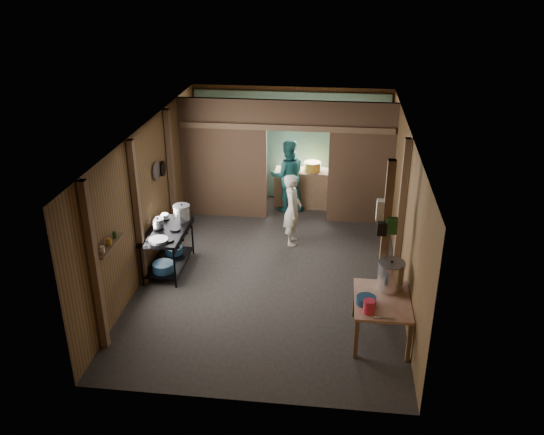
# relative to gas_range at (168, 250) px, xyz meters

# --- Properties ---
(floor) EXTENTS (4.50, 7.00, 0.00)m
(floor) POSITION_rel_gas_range_xyz_m (1.88, 0.28, -0.40)
(floor) COLOR black
(floor) RESTS_ON ground
(ceiling) EXTENTS (4.50, 7.00, 0.00)m
(ceiling) POSITION_rel_gas_range_xyz_m (1.88, 0.28, 2.20)
(ceiling) COLOR #4E4A45
(ceiling) RESTS_ON ground
(wall_back) EXTENTS (4.50, 0.00, 2.60)m
(wall_back) POSITION_rel_gas_range_xyz_m (1.88, 3.78, 0.90)
(wall_back) COLOR brown
(wall_back) RESTS_ON ground
(wall_front) EXTENTS (4.50, 0.00, 2.60)m
(wall_front) POSITION_rel_gas_range_xyz_m (1.88, -3.22, 0.90)
(wall_front) COLOR brown
(wall_front) RESTS_ON ground
(wall_left) EXTENTS (0.00, 7.00, 2.60)m
(wall_left) POSITION_rel_gas_range_xyz_m (-0.37, 0.28, 0.90)
(wall_left) COLOR brown
(wall_left) RESTS_ON ground
(wall_right) EXTENTS (0.00, 7.00, 2.60)m
(wall_right) POSITION_rel_gas_range_xyz_m (4.13, 0.28, 0.90)
(wall_right) COLOR brown
(wall_right) RESTS_ON ground
(partition_left) EXTENTS (1.85, 0.10, 2.60)m
(partition_left) POSITION_rel_gas_range_xyz_m (0.55, 2.48, 0.90)
(partition_left) COLOR #4C3824
(partition_left) RESTS_ON floor
(partition_right) EXTENTS (1.35, 0.10, 2.60)m
(partition_right) POSITION_rel_gas_range_xyz_m (3.46, 2.48, 0.90)
(partition_right) COLOR #4C3824
(partition_right) RESTS_ON floor
(partition_header) EXTENTS (1.30, 0.10, 0.60)m
(partition_header) POSITION_rel_gas_range_xyz_m (2.13, 2.48, 1.90)
(partition_header) COLOR #4C3824
(partition_header) RESTS_ON wall_back
(turquoise_panel) EXTENTS (4.40, 0.06, 2.50)m
(turquoise_panel) POSITION_rel_gas_range_xyz_m (1.88, 3.72, 0.85)
(turquoise_panel) COLOR #68B1AD
(turquoise_panel) RESTS_ON wall_back
(back_counter) EXTENTS (1.20, 0.50, 0.85)m
(back_counter) POSITION_rel_gas_range_xyz_m (2.18, 3.23, 0.03)
(back_counter) COLOR #816043
(back_counter) RESTS_ON floor
(wall_clock) EXTENTS (0.20, 0.03, 0.20)m
(wall_clock) POSITION_rel_gas_range_xyz_m (2.13, 3.68, 1.50)
(wall_clock) COLOR beige
(wall_clock) RESTS_ON wall_back
(post_left_a) EXTENTS (0.10, 0.12, 2.60)m
(post_left_a) POSITION_rel_gas_range_xyz_m (-0.30, -2.32, 0.90)
(post_left_a) COLOR #816043
(post_left_a) RESTS_ON floor
(post_left_b) EXTENTS (0.10, 0.12, 2.60)m
(post_left_b) POSITION_rel_gas_range_xyz_m (-0.30, -0.52, 0.90)
(post_left_b) COLOR #816043
(post_left_b) RESTS_ON floor
(post_left_c) EXTENTS (0.10, 0.12, 2.60)m
(post_left_c) POSITION_rel_gas_range_xyz_m (-0.30, 1.48, 0.90)
(post_left_c) COLOR #816043
(post_left_c) RESTS_ON floor
(post_right) EXTENTS (0.10, 0.12, 2.60)m
(post_right) POSITION_rel_gas_range_xyz_m (4.06, 0.08, 0.90)
(post_right) COLOR #816043
(post_right) RESTS_ON floor
(post_free) EXTENTS (0.12, 0.12, 2.60)m
(post_free) POSITION_rel_gas_range_xyz_m (3.73, -1.02, 0.90)
(post_free) COLOR #816043
(post_free) RESTS_ON floor
(cross_beam) EXTENTS (4.40, 0.12, 0.12)m
(cross_beam) POSITION_rel_gas_range_xyz_m (1.88, 2.43, 1.65)
(cross_beam) COLOR #816043
(cross_beam) RESTS_ON wall_left
(pan_lid_big) EXTENTS (0.03, 0.34, 0.34)m
(pan_lid_big) POSITION_rel_gas_range_xyz_m (-0.33, 0.68, 1.25)
(pan_lid_big) COLOR slate
(pan_lid_big) RESTS_ON wall_left
(pan_lid_small) EXTENTS (0.03, 0.30, 0.30)m
(pan_lid_small) POSITION_rel_gas_range_xyz_m (-0.33, 1.08, 1.15)
(pan_lid_small) COLOR black
(pan_lid_small) RESTS_ON wall_left
(wall_shelf) EXTENTS (0.14, 0.80, 0.03)m
(wall_shelf) POSITION_rel_gas_range_xyz_m (-0.27, -1.82, 1.00)
(wall_shelf) COLOR #816043
(wall_shelf) RESTS_ON wall_left
(jar_white) EXTENTS (0.07, 0.07, 0.10)m
(jar_white) POSITION_rel_gas_range_xyz_m (-0.27, -2.07, 1.07)
(jar_white) COLOR beige
(jar_white) RESTS_ON wall_shelf
(jar_yellow) EXTENTS (0.08, 0.08, 0.10)m
(jar_yellow) POSITION_rel_gas_range_xyz_m (-0.27, -1.82, 1.07)
(jar_yellow) COLOR #BD8A2C
(jar_yellow) RESTS_ON wall_shelf
(jar_green) EXTENTS (0.06, 0.06, 0.10)m
(jar_green) POSITION_rel_gas_range_xyz_m (-0.27, -1.60, 1.07)
(jar_green) COLOR #1C4C1E
(jar_green) RESTS_ON wall_shelf
(bag_white) EXTENTS (0.22, 0.15, 0.32)m
(bag_white) POSITION_rel_gas_range_xyz_m (3.68, -0.94, 1.38)
(bag_white) COLOR beige
(bag_white) RESTS_ON post_free
(bag_green) EXTENTS (0.16, 0.12, 0.24)m
(bag_green) POSITION_rel_gas_range_xyz_m (3.80, -1.08, 1.20)
(bag_green) COLOR #1C4C1E
(bag_green) RESTS_ON post_free
(bag_black) EXTENTS (0.14, 0.10, 0.20)m
(bag_black) POSITION_rel_gas_range_xyz_m (3.66, -1.10, 1.15)
(bag_black) COLOR black
(bag_black) RESTS_ON post_free
(gas_range) EXTENTS (0.69, 1.35, 0.80)m
(gas_range) POSITION_rel_gas_range_xyz_m (0.00, 0.00, 0.00)
(gas_range) COLOR black
(gas_range) RESTS_ON floor
(prep_table) EXTENTS (0.82, 1.12, 0.66)m
(prep_table) POSITION_rel_gas_range_xyz_m (3.71, -1.62, -0.07)
(prep_table) COLOR tan
(prep_table) RESTS_ON floor
(stove_pot_large) EXTENTS (0.31, 0.31, 0.31)m
(stove_pot_large) POSITION_rel_gas_range_xyz_m (0.17, 0.44, 0.54)
(stove_pot_large) COLOR silver
(stove_pot_large) RESTS_ON gas_range
(stove_pot_med) EXTENTS (0.30, 0.30, 0.20)m
(stove_pot_med) POSITION_rel_gas_range_xyz_m (-0.17, 0.05, 0.48)
(stove_pot_med) COLOR silver
(stove_pot_med) RESTS_ON gas_range
(stove_saucepan) EXTENTS (0.18, 0.18, 0.10)m
(stove_saucepan) POSITION_rel_gas_range_xyz_m (-0.17, 0.43, 0.45)
(stove_saucepan) COLOR silver
(stove_saucepan) RESTS_ON gas_range
(frying_pan) EXTENTS (0.51, 0.64, 0.08)m
(frying_pan) POSITION_rel_gas_range_xyz_m (0.00, -0.47, 0.43)
(frying_pan) COLOR slate
(frying_pan) RESTS_ON gas_range
(blue_tub_front) EXTENTS (0.38, 0.38, 0.16)m
(blue_tub_front) POSITION_rel_gas_range_xyz_m (0.00, -0.35, -0.17)
(blue_tub_front) COLOR navy
(blue_tub_front) RESTS_ON gas_range
(blue_tub_back) EXTENTS (0.33, 0.33, 0.13)m
(blue_tub_back) POSITION_rel_gas_range_xyz_m (0.00, 0.32, -0.18)
(blue_tub_back) COLOR navy
(blue_tub_back) RESTS_ON gas_range
(stock_pot) EXTENTS (0.47, 0.47, 0.47)m
(stock_pot) POSITION_rel_gas_range_xyz_m (3.83, -1.31, 0.48)
(stock_pot) COLOR silver
(stock_pot) RESTS_ON prep_table
(wash_basin) EXTENTS (0.35, 0.35, 0.11)m
(wash_basin) POSITION_rel_gas_range_xyz_m (3.47, -1.77, 0.32)
(wash_basin) COLOR navy
(wash_basin) RESTS_ON prep_table
(pink_bucket) EXTENTS (0.19, 0.19, 0.20)m
(pink_bucket) POSITION_rel_gas_range_xyz_m (3.50, -1.99, 0.36)
(pink_bucket) COLOR #E52D4B
(pink_bucket) RESTS_ON prep_table
(knife) EXTENTS (0.30, 0.05, 0.01)m
(knife) POSITION_rel_gas_range_xyz_m (3.71, -2.11, 0.27)
(knife) COLOR silver
(knife) RESTS_ON prep_table
(yellow_tub) EXTENTS (0.37, 0.37, 0.20)m
(yellow_tub) POSITION_rel_gas_range_xyz_m (2.41, 3.23, 0.55)
(yellow_tub) COLOR #BD8A2C
(yellow_tub) RESTS_ON back_counter
(cook) EXTENTS (0.37, 0.54, 1.45)m
(cook) POSITION_rel_gas_range_xyz_m (2.13, 1.32, 0.33)
(cook) COLOR beige
(cook) RESTS_ON floor
(worker_back) EXTENTS (0.91, 0.78, 1.63)m
(worker_back) POSITION_rel_gas_range_xyz_m (1.88, 2.95, 0.42)
(worker_back) COLOR #277676
(worker_back) RESTS_ON floor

